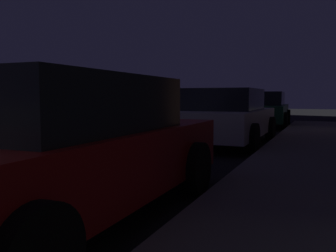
{
  "coord_description": "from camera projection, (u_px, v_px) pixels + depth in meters",
  "views": [
    {
      "loc": [
        5.2,
        0.71,
        1.22
      ],
      "look_at": [
        4.23,
        2.97,
        1.02
      ],
      "focal_mm": 38.91,
      "sensor_mm": 36.0,
      "label": 1
    }
  ],
  "objects": [
    {
      "name": "car_red",
      "position": [
        63.0,
        148.0,
        3.58
      ],
      "size": [
        2.06,
        4.48,
        1.43
      ],
      "color": "maroon",
      "rests_on": "ground"
    },
    {
      "name": "car_white",
      "position": [
        225.0,
        117.0,
        9.43
      ],
      "size": [
        2.15,
        4.41,
        1.43
      ],
      "color": "silver",
      "rests_on": "ground"
    },
    {
      "name": "car_green",
      "position": [
        263.0,
        109.0,
        15.11
      ],
      "size": [
        2.26,
        4.67,
        1.43
      ],
      "color": "#19592D",
      "rests_on": "ground"
    }
  ]
}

